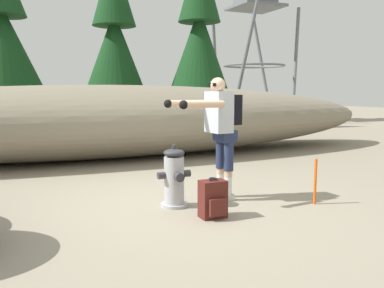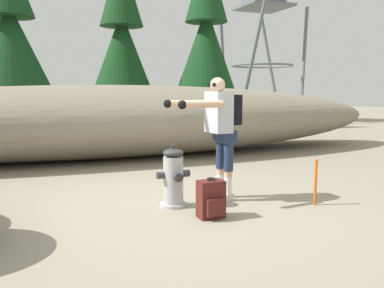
{
  "view_description": "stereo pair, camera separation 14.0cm",
  "coord_description": "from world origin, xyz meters",
  "px_view_note": "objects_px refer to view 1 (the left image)",
  "views": [
    {
      "loc": [
        -1.92,
        -4.86,
        1.47
      ],
      "look_at": [
        0.27,
        0.16,
        0.75
      ],
      "focal_mm": 37.86,
      "sensor_mm": 36.0,
      "label": 1
    },
    {
      "loc": [
        -1.79,
        -4.92,
        1.47
      ],
      "look_at": [
        0.27,
        0.16,
        0.75
      ],
      "focal_mm": 37.86,
      "sensor_mm": 36.0,
      "label": 2
    }
  ],
  "objects_px": {
    "fire_hydrant": "(174,178)",
    "spare_backpack": "(213,199)",
    "survey_stake": "(315,182)",
    "utility_worker": "(220,123)"
  },
  "relations": [
    {
      "from": "fire_hydrant",
      "to": "spare_backpack",
      "type": "height_order",
      "value": "fire_hydrant"
    },
    {
      "from": "fire_hydrant",
      "to": "utility_worker",
      "type": "distance_m",
      "value": 0.96
    },
    {
      "from": "survey_stake",
      "to": "utility_worker",
      "type": "bearing_deg",
      "value": 146.13
    },
    {
      "from": "fire_hydrant",
      "to": "spare_backpack",
      "type": "xyz_separation_m",
      "value": [
        0.25,
        -0.61,
        -0.15
      ]
    },
    {
      "from": "survey_stake",
      "to": "spare_backpack",
      "type": "bearing_deg",
      "value": 178.92
    },
    {
      "from": "spare_backpack",
      "to": "survey_stake",
      "type": "bearing_deg",
      "value": 88.53
    },
    {
      "from": "spare_backpack",
      "to": "survey_stake",
      "type": "relative_size",
      "value": 0.78
    },
    {
      "from": "spare_backpack",
      "to": "survey_stake",
      "type": "height_order",
      "value": "survey_stake"
    },
    {
      "from": "utility_worker",
      "to": "spare_backpack",
      "type": "bearing_deg",
      "value": 52.68
    },
    {
      "from": "fire_hydrant",
      "to": "spare_backpack",
      "type": "bearing_deg",
      "value": -67.96
    }
  ]
}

